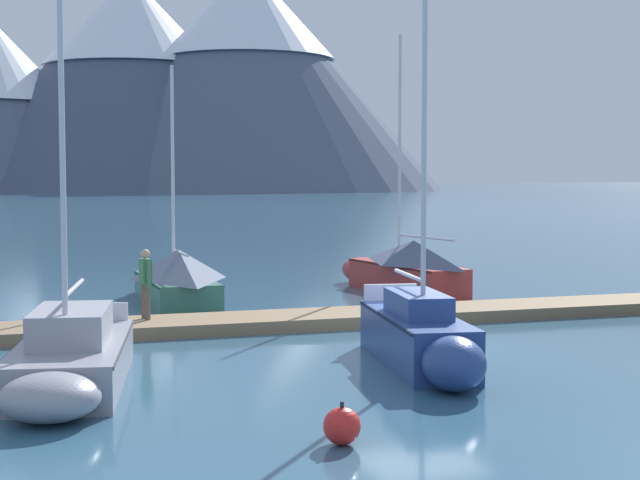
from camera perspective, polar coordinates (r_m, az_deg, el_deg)
The scene contains 10 objects.
ground_plane at distance 21.24m, azimuth 5.79°, elevation -6.42°, with size 700.00×700.00×0.00m, color #335B75.
mountain_east_summit at distance 242.80m, azimuth -10.98°, elevation 9.28°, with size 93.70×93.70×51.57m.
mountain_rear_spur at distance 237.89m, azimuth -4.26°, elevation 9.81°, with size 94.13×94.13×54.36m.
dock at distance 24.81m, azimuth 1.64°, elevation -4.57°, with size 25.34×3.29×0.30m.
sailboat_second_berth at distance 17.81m, azimuth -14.46°, elevation -6.73°, with size 3.06×6.24×8.12m.
sailboat_mid_dock_port at distance 29.02m, azimuth -8.47°, elevation -2.16°, with size 2.16×6.05×6.98m.
sailboat_mid_dock_starboard at distance 19.13m, azimuth 5.98°, elevation -5.63°, with size 2.27×5.60×8.84m.
sailboat_far_berth at distance 31.48m, azimuth 4.85°, elevation -1.57°, with size 2.13×6.53×8.24m.
person_on_dock at distance 23.77m, azimuth -10.18°, elevation -2.29°, with size 0.26×0.59×1.69m.
mooring_buoy_channel_marker at distance 13.86m, azimuth 1.29°, elevation -10.84°, with size 0.53×0.53×0.61m.
Camera 1 is at (-9.37, -18.69, 3.79)m, focal length 54.63 mm.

